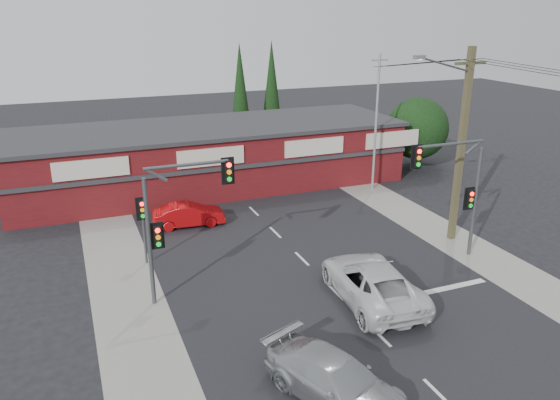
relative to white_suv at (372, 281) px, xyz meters
name	(u,v)px	position (x,y,z in m)	size (l,w,h in m)	color
ground	(336,292)	(-1.11, 1.09, -0.85)	(120.00, 120.00, 0.00)	black
road_strip	(291,248)	(-1.11, 6.09, -0.85)	(14.00, 70.00, 0.01)	black
verge_left	(122,276)	(-9.61, 6.09, -0.84)	(3.00, 70.00, 0.02)	gray
verge_right	(428,225)	(7.39, 6.09, -0.84)	(3.00, 70.00, 0.02)	gray
stop_line	(424,293)	(2.39, -0.41, -0.84)	(6.50, 0.35, 0.01)	silver
white_suv	(372,281)	(0.00, 0.00, 0.00)	(2.83, 6.13, 1.70)	silver
silver_suv	(336,380)	(-4.32, -5.07, -0.11)	(2.07, 5.09, 1.48)	#A6A9AC
red_sedan	(189,215)	(-5.29, 11.14, -0.19)	(1.40, 4.01, 1.32)	#AF0A0D
lane_dashes	(356,312)	(-1.11, -0.68, -0.84)	(0.12, 34.06, 0.01)	silver
shop_building	(211,155)	(-2.10, 18.08, 1.28)	(27.30, 8.40, 4.22)	#501013
tree_cluster	(416,131)	(13.59, 16.53, 2.04)	(5.90, 5.10, 5.50)	#2D2116
conifer_near	(240,90)	(2.39, 25.09, 4.63)	(1.80, 1.80, 9.25)	#2D2116
conifer_far	(272,85)	(5.89, 27.09, 4.63)	(1.80, 1.80, 9.25)	#2D2116
traffic_mast_left	(174,212)	(-7.53, 3.10, 3.08)	(3.77, 0.27, 5.97)	#47494C
traffic_mast_right	(458,182)	(5.76, 2.10, 3.09)	(3.96, 0.27, 5.97)	#47494C
pedestal_signal	(143,217)	(-8.31, 7.10, 1.55)	(0.55, 0.27, 3.38)	#47494C
utility_pole	(460,140)	(7.26, 4.08, 4.54)	(4.38, 0.59, 10.00)	brown
steel_pole	(376,121)	(7.89, 13.09, 3.85)	(1.20, 0.16, 9.00)	gray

